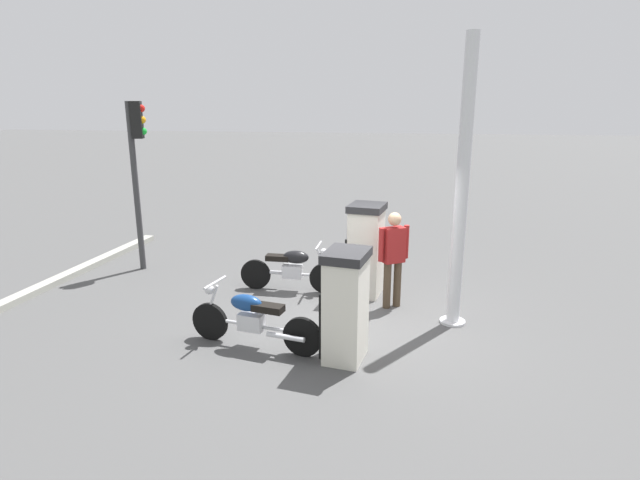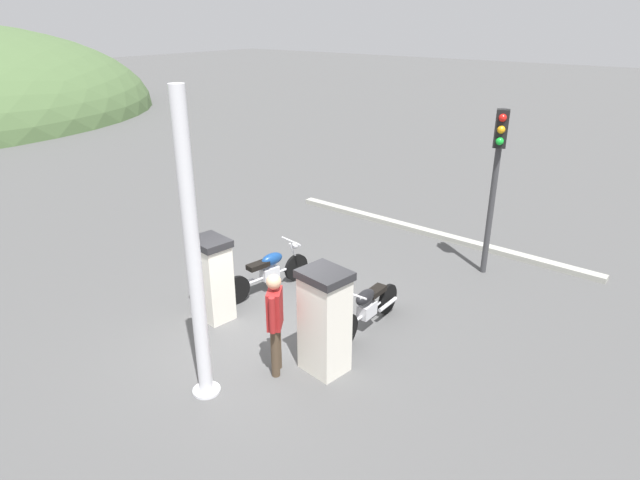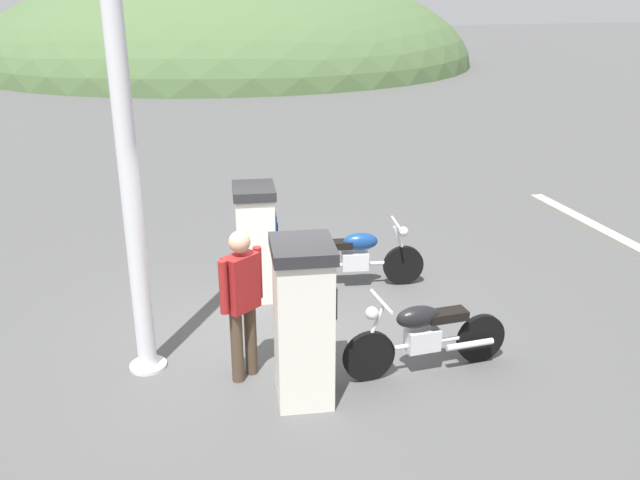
# 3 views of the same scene
# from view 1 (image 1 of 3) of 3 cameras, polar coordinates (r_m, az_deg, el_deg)

# --- Properties ---
(ground_plane) EXTENTS (120.00, 120.00, 0.00)m
(ground_plane) POSITION_cam_1_polar(r_m,az_deg,el_deg) (8.20, 3.57, -9.12)
(ground_plane) COLOR #4C4C4C
(fuel_pump_near) EXTENTS (0.71, 0.78, 1.67)m
(fuel_pump_near) POSITION_cam_1_polar(r_m,az_deg,el_deg) (9.07, 5.23, -1.06)
(fuel_pump_near) COLOR silver
(fuel_pump_near) RESTS_ON ground
(fuel_pump_far) EXTENTS (0.65, 0.76, 1.53)m
(fuel_pump_far) POSITION_cam_1_polar(r_m,az_deg,el_deg) (6.74, 2.92, -7.38)
(fuel_pump_far) COLOR silver
(fuel_pump_far) RESTS_ON ground
(motorcycle_near_pump) EXTENTS (1.89, 0.56, 0.92)m
(motorcycle_near_pump) POSITION_cam_1_polar(r_m,az_deg,el_deg) (9.31, -3.25, -3.18)
(motorcycle_near_pump) COLOR black
(motorcycle_near_pump) RESTS_ON ground
(motorcycle_far_pump) EXTENTS (2.01, 0.66, 0.92)m
(motorcycle_far_pump) POSITION_cam_1_polar(r_m,az_deg,el_deg) (7.23, -7.71, -8.78)
(motorcycle_far_pump) COLOR black
(motorcycle_far_pump) RESTS_ON ground
(attendant_person) EXTENTS (0.52, 0.40, 1.65)m
(attendant_person) POSITION_cam_1_polar(r_m,az_deg,el_deg) (8.50, 8.32, -1.56)
(attendant_person) COLOR #473828
(attendant_person) RESTS_ON ground
(roadside_traffic_light) EXTENTS (0.40, 0.29, 3.44)m
(roadside_traffic_light) POSITION_cam_1_polar(r_m,az_deg,el_deg) (10.87, -20.05, 8.90)
(roadside_traffic_light) COLOR #38383A
(roadside_traffic_light) RESTS_ON ground
(canopy_support_pole) EXTENTS (0.40, 0.40, 4.35)m
(canopy_support_pole) POSITION_cam_1_polar(r_m,az_deg,el_deg) (7.80, 15.78, 5.23)
(canopy_support_pole) COLOR silver
(canopy_support_pole) RESTS_ON ground
(road_edge_kerb) EXTENTS (0.40, 8.05, 0.12)m
(road_edge_kerb) POSITION_cam_1_polar(r_m,az_deg,el_deg) (10.61, -29.85, -5.13)
(road_edge_kerb) COLOR #9E9E93
(road_edge_kerb) RESTS_ON ground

